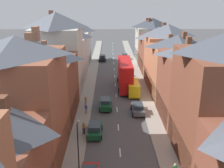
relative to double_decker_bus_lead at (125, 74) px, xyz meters
name	(u,v)px	position (x,y,z in m)	size (l,w,h in m)	color
pavement_left	(91,82)	(-6.89, 3.65, -2.75)	(2.20, 104.00, 0.14)	gray
pavement_right	(140,81)	(3.31, 3.65, -2.75)	(2.20, 104.00, 0.14)	gray
centre_line_dashes	(115,85)	(-1.79, 1.65, -2.81)	(0.14, 97.80, 0.01)	silver
terrace_row_left	(47,75)	(-11.98, -11.76, 3.34)	(8.00, 69.46, 14.65)	#A36042
terrace_row_right	(187,76)	(8.39, -11.63, 3.04)	(8.00, 74.00, 14.23)	brown
double_decker_bus_lead	(125,74)	(0.00, 0.00, 0.00)	(2.74, 10.80, 5.30)	red
car_near_blue	(138,108)	(1.31, -11.79, -2.02)	(1.90, 3.94, 1.58)	#4C515B
car_near_silver	(95,129)	(-4.89, -18.24, -2.02)	(1.90, 4.26, 1.57)	#144728
car_parked_left_a	(106,103)	(-3.59, -9.90, -1.97)	(1.90, 4.29, 1.68)	#144728
car_parked_right_a	(102,58)	(-4.89, 22.31, -1.97)	(1.90, 4.03, 1.68)	black
car_parked_left_b	(125,56)	(1.31, 23.90, -1.97)	(1.90, 4.09, 1.68)	#4C515B
delivery_van	(133,88)	(1.31, -3.91, -1.48)	(2.20, 5.20, 2.41)	yellow
pedestrian_mid_right	(84,127)	(-6.27, -18.23, -1.78)	(0.36, 0.22, 1.61)	#23232D
pedestrian_far_left	(86,108)	(-6.48, -12.25, -1.78)	(0.36, 0.22, 1.61)	gray
pedestrian_far_right	(86,100)	(-6.81, -9.07, -1.78)	(0.36, 0.22, 1.61)	gray
street_lamp	(78,144)	(-6.04, -25.88, 0.43)	(0.20, 1.12, 5.50)	black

